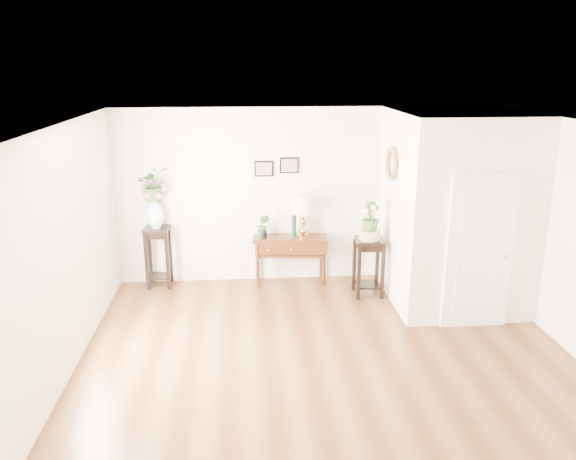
{
  "coord_description": "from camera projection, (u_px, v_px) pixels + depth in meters",
  "views": [
    {
      "loc": [
        -0.97,
        -5.98,
        3.45
      ],
      "look_at": [
        -0.38,
        1.3,
        1.27
      ],
      "focal_mm": 35.0,
      "sensor_mm": 36.0,
      "label": 1
    }
  ],
  "objects": [
    {
      "name": "art_print_right",
      "position": [
        289.0,
        165.0,
        8.81
      ],
      "size": [
        0.3,
        0.02,
        0.25
      ],
      "primitive_type": "cube",
      "color": "black",
      "rests_on": "wall_back"
    },
    {
      "name": "table_lamp",
      "position": [
        303.0,
        215.0,
        8.86
      ],
      "size": [
        0.46,
        0.46,
        0.68
      ],
      "primitive_type": "cube",
      "rotation": [
        0.0,
        0.0,
        -0.19
      ],
      "color": "gold",
      "rests_on": "console_table"
    },
    {
      "name": "green_vase",
      "position": [
        294.0,
        226.0,
        8.9
      ],
      "size": [
        0.08,
        0.08,
        0.35
      ],
      "primitive_type": "cylinder",
      "rotation": [
        0.0,
        0.0,
        -0.21
      ],
      "color": "black",
      "rests_on": "console_table"
    },
    {
      "name": "door",
      "position": [
        479.0,
        253.0,
        7.37
      ],
      "size": [
        0.9,
        0.05,
        2.1
      ],
      "primitive_type": "cube",
      "color": "white",
      "rests_on": "floor"
    },
    {
      "name": "plant_stand_a",
      "position": [
        158.0,
        257.0,
        8.9
      ],
      "size": [
        0.41,
        0.41,
        0.98
      ],
      "primitive_type": "cube",
      "rotation": [
        0.0,
        0.0,
        -0.07
      ],
      "color": "black",
      "rests_on": "floor"
    },
    {
      "name": "wall_front",
      "position": [
        394.0,
        382.0,
        3.74
      ],
      "size": [
        6.0,
        0.02,
        2.8
      ],
      "primitive_type": "cube",
      "color": "white",
      "rests_on": "ground"
    },
    {
      "name": "art_print_left",
      "position": [
        264.0,
        169.0,
        8.8
      ],
      "size": [
        0.3,
        0.02,
        0.25
      ],
      "primitive_type": "cube",
      "color": "black",
      "rests_on": "wall_back"
    },
    {
      "name": "ceramic_bowl",
      "position": [
        370.0,
        234.0,
        8.42
      ],
      "size": [
        0.4,
        0.4,
        0.14
      ],
      "primitive_type": "cylinder",
      "rotation": [
        0.0,
        0.0,
        -0.28
      ],
      "color": "tan",
      "rests_on": "plant_stand_b"
    },
    {
      "name": "console_table",
      "position": [
        290.0,
        260.0,
        9.05
      ],
      "size": [
        1.21,
        0.5,
        0.78
      ],
      "primitive_type": "cube",
      "rotation": [
        0.0,
        0.0,
        -0.09
      ],
      "color": "black",
      "rests_on": "floor"
    },
    {
      "name": "lily_arrangement",
      "position": [
        153.0,
        185.0,
        8.57
      ],
      "size": [
        0.59,
        0.55,
        0.55
      ],
      "primitive_type": "imported",
      "rotation": [
        0.0,
        0.0,
        0.28
      ],
      "color": "#345B28",
      "rests_on": "porcelain_vase"
    },
    {
      "name": "porcelain_vase",
      "position": [
        155.0,
        213.0,
        8.7
      ],
      "size": [
        0.36,
        0.36,
        0.46
      ],
      "primitive_type": null,
      "rotation": [
        0.0,
        0.0,
        0.43
      ],
      "color": "silver",
      "rests_on": "plant_stand_a"
    },
    {
      "name": "narcissus",
      "position": [
        370.0,
        217.0,
        8.35
      ],
      "size": [
        0.31,
        0.31,
        0.46
      ],
      "primitive_type": "imported",
      "rotation": [
        0.0,
        0.0,
        -0.25
      ],
      "color": "#345B28",
      "rests_on": "ceramic_bowl"
    },
    {
      "name": "plant_stand_b",
      "position": [
        368.0,
        267.0,
        8.58
      ],
      "size": [
        0.46,
        0.46,
        0.9
      ],
      "primitive_type": "cube",
      "rotation": [
        0.0,
        0.0,
        -0.09
      ],
      "color": "black",
      "rests_on": "floor"
    },
    {
      "name": "wall_left",
      "position": [
        60.0,
        258.0,
        6.14
      ],
      "size": [
        0.02,
        5.5,
        2.8
      ],
      "primitive_type": "cube",
      "color": "white",
      "rests_on": "ground"
    },
    {
      "name": "wall_back",
      "position": [
        305.0,
        196.0,
        9.0
      ],
      "size": [
        6.0,
        0.02,
        2.8
      ],
      "primitive_type": "cube",
      "color": "white",
      "rests_on": "ground"
    },
    {
      "name": "potted_plant",
      "position": [
        263.0,
        226.0,
        8.86
      ],
      "size": [
        0.23,
        0.21,
        0.36
      ],
      "primitive_type": "imported",
      "rotation": [
        0.0,
        0.0,
        -0.25
      ],
      "color": "#345B28",
      "rests_on": "console_table"
    },
    {
      "name": "ceiling",
      "position": [
        334.0,
        126.0,
        5.97
      ],
      "size": [
        6.0,
        5.5,
        0.02
      ],
      "primitive_type": "cube",
      "color": "white",
      "rests_on": "ground"
    },
    {
      "name": "partition",
      "position": [
        454.0,
        208.0,
        8.23
      ],
      "size": [
        1.8,
        1.95,
        2.8
      ],
      "primitive_type": "cube",
      "color": "white",
      "rests_on": "floor"
    },
    {
      "name": "wall_ornament",
      "position": [
        391.0,
        164.0,
        8.09
      ],
      "size": [
        0.07,
        0.51,
        0.51
      ],
      "primitive_type": "torus",
      "rotation": [
        0.0,
        1.57,
        0.0
      ],
      "color": "#B06C39",
      "rests_on": "partition"
    },
    {
      "name": "floor",
      "position": [
        328.0,
        360.0,
        6.77
      ],
      "size": [
        6.0,
        5.5,
        0.02
      ],
      "primitive_type": "cube",
      "color": "brown",
      "rests_on": "ground"
    }
  ]
}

